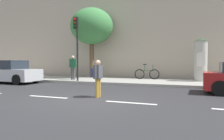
% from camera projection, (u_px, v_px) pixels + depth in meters
% --- Properties ---
extents(ground_plane, '(80.00, 80.00, 0.00)m').
position_uv_depth(ground_plane, '(86.00, 100.00, 7.94)').
color(ground_plane, '#2B2B2D').
extents(sidewalk_curb, '(36.00, 4.00, 0.15)m').
position_uv_depth(sidewalk_curb, '(135.00, 81.00, 14.47)').
color(sidewalk_curb, '#9E9B93').
rests_on(sidewalk_curb, ground_plane).
extents(lane_markings, '(25.80, 0.16, 0.01)m').
position_uv_depth(lane_markings, '(86.00, 100.00, 7.94)').
color(lane_markings, silver).
rests_on(lane_markings, ground_plane).
extents(building_backdrop, '(36.00, 5.00, 8.95)m').
position_uv_depth(building_backdrop, '(149.00, 27.00, 18.96)').
color(building_backdrop, '#B7A893').
rests_on(building_backdrop, ground_plane).
extents(traffic_light, '(0.24, 0.45, 4.14)m').
position_uv_depth(traffic_light, '(76.00, 38.00, 13.95)').
color(traffic_light, black).
rests_on(traffic_light, sidewalk_curb).
extents(poster_column, '(0.89, 0.89, 2.78)m').
position_uv_depth(poster_column, '(201.00, 59.00, 13.80)').
color(poster_column, '#B2ADA3').
rests_on(poster_column, sidewalk_curb).
extents(street_tree, '(3.37, 3.37, 5.50)m').
position_uv_depth(street_tree, '(92.00, 27.00, 16.91)').
color(street_tree, brown).
rests_on(street_tree, sidewalk_curb).
extents(pedestrian_near_pole, '(0.40, 0.63, 1.48)m').
position_uv_depth(pedestrian_near_pole, '(97.00, 75.00, 8.45)').
color(pedestrian_near_pole, '#B78C33').
rests_on(pedestrian_near_pole, ground_plane).
extents(pedestrian_with_bag, '(0.61, 0.35, 1.69)m').
position_uv_depth(pedestrian_with_bag, '(73.00, 65.00, 15.03)').
color(pedestrian_with_bag, '#4C4C51').
rests_on(pedestrian_with_bag, sidewalk_curb).
extents(bicycle_leaning, '(1.76, 0.32, 1.09)m').
position_uv_depth(bicycle_leaning, '(147.00, 74.00, 15.40)').
color(bicycle_leaning, black).
rests_on(bicycle_leaning, sidewalk_curb).
extents(parked_car_silver, '(4.17, 1.84, 1.50)m').
position_uv_depth(parked_car_silver, '(9.00, 72.00, 14.15)').
color(parked_car_silver, silver).
rests_on(parked_car_silver, ground_plane).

